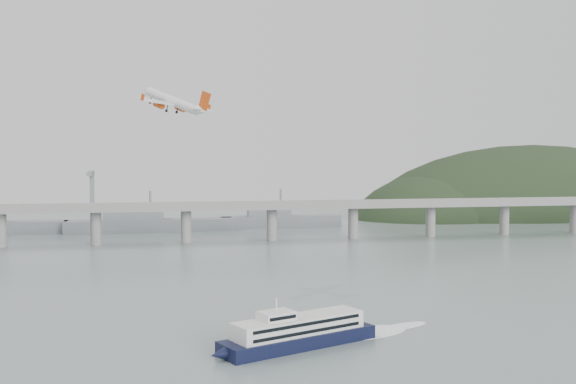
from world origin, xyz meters
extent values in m
plane|color=slate|center=(0.00, 0.00, 0.00)|extent=(900.00, 900.00, 0.00)
cube|color=gray|center=(0.00, 200.00, 20.00)|extent=(800.00, 22.00, 2.20)
cube|color=gray|center=(0.00, 189.50, 22.00)|extent=(800.00, 0.60, 1.80)
cube|color=gray|center=(0.00, 210.50, 22.00)|extent=(800.00, 0.60, 1.80)
cylinder|color=gray|center=(-130.00, 200.00, 9.50)|extent=(6.00, 6.00, 21.00)
cylinder|color=gray|center=(-80.00, 200.00, 9.50)|extent=(6.00, 6.00, 21.00)
cylinder|color=gray|center=(-30.00, 200.00, 9.50)|extent=(6.00, 6.00, 21.00)
cylinder|color=gray|center=(20.00, 200.00, 9.50)|extent=(6.00, 6.00, 21.00)
cylinder|color=gray|center=(70.00, 200.00, 9.50)|extent=(6.00, 6.00, 21.00)
cylinder|color=gray|center=(120.00, 200.00, 9.50)|extent=(6.00, 6.00, 21.00)
cylinder|color=gray|center=(170.00, 200.00, 9.50)|extent=(6.00, 6.00, 21.00)
cylinder|color=gray|center=(220.00, 200.00, 9.50)|extent=(6.00, 6.00, 21.00)
ellipsoid|color=black|center=(270.00, 330.00, -18.00)|extent=(320.00, 150.00, 156.00)
ellipsoid|color=black|center=(175.00, 320.00, -12.00)|extent=(140.00, 110.00, 96.00)
cube|color=slate|center=(-50.00, 265.00, 4.00)|extent=(110.55, 21.43, 8.00)
cube|color=slate|center=(-61.00, 265.00, 12.00)|extent=(39.01, 16.73, 8.00)
cylinder|color=slate|center=(-50.00, 265.00, 20.00)|extent=(1.60, 1.60, 14.00)
cube|color=slate|center=(40.00, 275.00, 4.00)|extent=(85.00, 13.60, 8.00)
cube|color=slate|center=(31.50, 275.00, 12.00)|extent=(29.75, 11.90, 8.00)
cylinder|color=slate|center=(40.00, 275.00, 20.00)|extent=(1.60, 1.60, 14.00)
cube|color=slate|center=(-90.00, 300.00, 20.00)|extent=(3.00, 3.00, 40.00)
cube|color=slate|center=(-90.00, 290.00, 38.00)|extent=(3.00, 28.00, 3.00)
cube|color=black|center=(-12.93, -21.64, 1.73)|extent=(43.91, 26.25, 3.46)
cone|color=black|center=(-34.48, -30.64, 1.73)|extent=(5.32, 4.86, 3.46)
cube|color=silver|center=(-12.93, -21.64, 5.62)|extent=(36.86, 21.99, 4.33)
cube|color=black|center=(-11.25, -25.67, 6.75)|extent=(30.38, 12.80, 0.87)
cube|color=black|center=(-11.25, -25.67, 4.67)|extent=(30.38, 12.80, 0.87)
cube|color=black|center=(-14.62, -17.61, 6.75)|extent=(30.38, 12.80, 0.87)
cube|color=black|center=(-14.62, -17.61, 4.67)|extent=(30.38, 12.80, 0.87)
cube|color=silver|center=(-19.32, -24.31, 8.91)|extent=(10.32, 8.92, 2.25)
cube|color=black|center=(-18.13, -27.14, 8.91)|extent=(7.22, 3.10, 0.87)
cylinder|color=silver|center=(-19.32, -24.31, 11.68)|extent=(0.57, 0.57, 3.46)
ellipsoid|color=white|center=(9.42, -12.30, 0.04)|extent=(27.79, 21.10, 0.17)
ellipsoid|color=white|center=(20.59, -7.64, 0.04)|extent=(19.64, 12.95, 0.17)
cylinder|color=silver|center=(-41.33, 76.31, 70.67)|extent=(19.93, 24.68, 12.35)
cone|color=silver|center=(-51.30, 88.11, 75.71)|extent=(5.97, 6.17, 4.80)
cone|color=silver|center=(-30.93, 64.03, 65.95)|extent=(6.72, 6.88, 5.11)
cube|color=silver|center=(-40.95, 75.77, 69.39)|extent=(29.19, 26.44, 3.63)
cube|color=silver|center=(-31.38, 64.62, 66.94)|extent=(11.23, 10.42, 1.86)
cube|color=#C8420D|center=(-29.95, 63.20, 69.81)|extent=(4.66, 4.89, 7.70)
cylinder|color=#C8420D|center=(-38.02, 80.84, 68.24)|extent=(4.77, 5.21, 3.58)
cylinder|color=black|center=(-39.33, 82.39, 68.90)|extent=(2.47, 2.16, 2.34)
cube|color=silver|center=(-37.78, 80.63, 69.20)|extent=(2.04, 2.26, 1.96)
cylinder|color=#C8420D|center=(-46.43, 73.50, 68.79)|extent=(4.77, 5.21, 3.58)
cylinder|color=black|center=(-47.74, 75.05, 69.45)|extent=(2.47, 2.16, 2.34)
cube|color=silver|center=(-46.19, 73.29, 69.76)|extent=(2.04, 2.26, 1.96)
cylinder|color=black|center=(-39.40, 77.88, 67.52)|extent=(1.08, 1.00, 2.45)
cylinder|color=black|center=(-39.67, 78.11, 66.46)|extent=(1.26, 1.31, 1.43)
cylinder|color=black|center=(-43.38, 74.41, 67.79)|extent=(1.08, 1.00, 2.45)
cylinder|color=black|center=(-43.65, 74.64, 66.73)|extent=(1.26, 1.31, 1.43)
cylinder|color=black|center=(-49.49, 85.74, 71.75)|extent=(1.08, 1.00, 2.45)
cylinder|color=black|center=(-49.76, 85.96, 70.69)|extent=(1.26, 1.31, 1.43)
cube|color=#C8420D|center=(-26.42, 85.39, 69.06)|extent=(1.73, 1.81, 2.83)
cube|color=#C8420D|center=(-52.41, 62.71, 70.78)|extent=(1.73, 1.81, 2.83)
camera|label=1|loc=(-50.14, -188.93, 48.48)|focal=42.00mm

